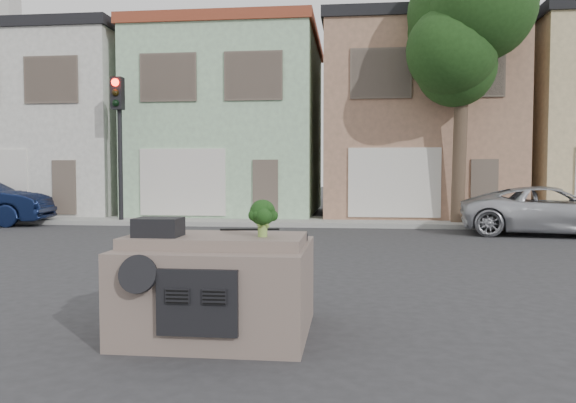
# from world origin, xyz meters

# --- Properties ---
(ground_plane) EXTENTS (120.00, 120.00, 0.00)m
(ground_plane) POSITION_xyz_m (0.00, 0.00, 0.00)
(ground_plane) COLOR #303033
(ground_plane) RESTS_ON ground
(sidewalk) EXTENTS (40.00, 3.00, 0.15)m
(sidewalk) POSITION_xyz_m (0.00, 10.50, 0.07)
(sidewalk) COLOR gray
(sidewalk) RESTS_ON ground
(townhouse_white) EXTENTS (7.20, 8.20, 7.55)m
(townhouse_white) POSITION_xyz_m (-11.00, 14.50, 3.77)
(townhouse_white) COLOR beige
(townhouse_white) RESTS_ON ground
(townhouse_mint) EXTENTS (7.20, 8.20, 7.55)m
(townhouse_mint) POSITION_xyz_m (-3.50, 14.50, 3.77)
(townhouse_mint) COLOR #9DC49C
(townhouse_mint) RESTS_ON ground
(townhouse_tan) EXTENTS (7.20, 8.20, 7.55)m
(townhouse_tan) POSITION_xyz_m (4.00, 14.50, 3.77)
(townhouse_tan) COLOR #9B7058
(townhouse_tan) RESTS_ON ground
(silver_pickup) EXTENTS (5.36, 3.15, 1.40)m
(silver_pickup) POSITION_xyz_m (7.21, 7.66, 0.00)
(silver_pickup) COLOR #B5B7BD
(silver_pickup) RESTS_ON ground
(traffic_signal) EXTENTS (0.40, 0.40, 5.10)m
(traffic_signal) POSITION_xyz_m (-6.50, 9.50, 2.55)
(traffic_signal) COLOR black
(traffic_signal) RESTS_ON ground
(tree_near) EXTENTS (4.40, 4.00, 8.50)m
(tree_near) POSITION_xyz_m (5.00, 9.80, 4.25)
(tree_near) COLOR #1B3C15
(tree_near) RESTS_ON ground
(car_dashboard) EXTENTS (2.00, 1.80, 1.12)m
(car_dashboard) POSITION_xyz_m (0.00, -3.00, 0.56)
(car_dashboard) COLOR #716057
(car_dashboard) RESTS_ON ground
(instrument_hump) EXTENTS (0.48, 0.38, 0.20)m
(instrument_hump) POSITION_xyz_m (-0.58, -3.35, 1.22)
(instrument_hump) COLOR black
(instrument_hump) RESTS_ON car_dashboard
(wiper_arm) EXTENTS (0.69, 0.15, 0.02)m
(wiper_arm) POSITION_xyz_m (0.28, -2.62, 1.13)
(wiper_arm) COLOR black
(wiper_arm) RESTS_ON car_dashboard
(broccoli) EXTENTS (0.43, 0.43, 0.41)m
(broccoli) POSITION_xyz_m (0.53, -3.26, 1.32)
(broccoli) COLOR black
(broccoli) RESTS_ON car_dashboard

